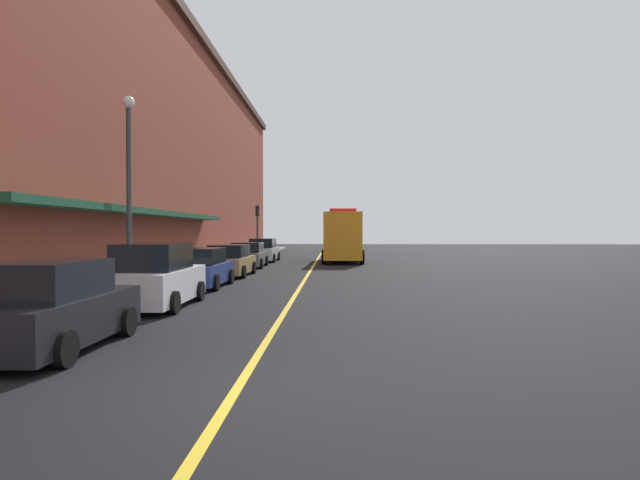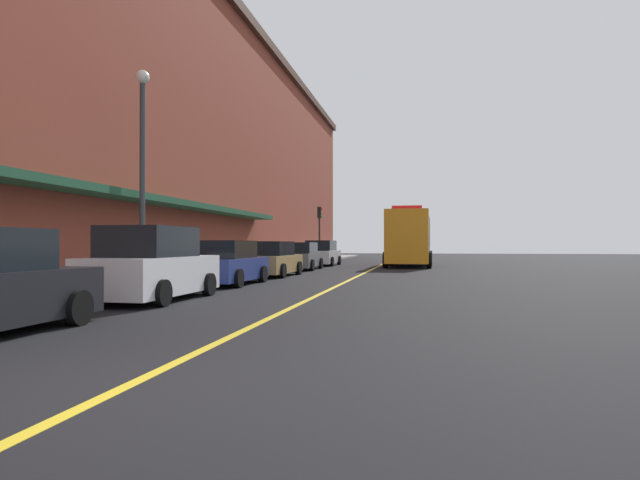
{
  "view_description": "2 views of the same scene",
  "coord_description": "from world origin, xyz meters",
  "px_view_note": "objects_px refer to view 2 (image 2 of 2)",
  "views": [
    {
      "loc": [
        1.42,
        -7.29,
        2.29
      ],
      "look_at": [
        0.68,
        17.79,
        1.84
      ],
      "focal_mm": 29.21,
      "sensor_mm": 36.0,
      "label": 1
    },
    {
      "loc": [
        3.01,
        -4.74,
        1.46
      ],
      "look_at": [
        -2.64,
        24.04,
        1.69
      ],
      "focal_mm": 30.05,
      "sensor_mm": 36.0,
      "label": 2
    }
  ],
  "objects_px": {
    "parked_car_4": "(300,257)",
    "parking_meter_2": "(251,252)",
    "traffic_light_near": "(320,223)",
    "utility_truck": "(409,239)",
    "parked_car_2": "(228,264)",
    "parked_car_3": "(271,260)",
    "parked_car_1": "(152,266)",
    "street_lamp_left": "(142,153)",
    "parked_car_5": "(322,254)",
    "parking_meter_1": "(173,256)",
    "parking_meter_0": "(100,259)"
  },
  "relations": [
    {
      "from": "parked_car_3",
      "to": "parking_meter_1",
      "type": "distance_m",
      "value": 6.88
    },
    {
      "from": "parking_meter_2",
      "to": "traffic_light_near",
      "type": "xyz_separation_m",
      "value": [
        0.06,
        17.08,
        2.1
      ]
    },
    {
      "from": "parked_car_2",
      "to": "traffic_light_near",
      "type": "height_order",
      "value": "traffic_light_near"
    },
    {
      "from": "parked_car_1",
      "to": "street_lamp_left",
      "type": "distance_m",
      "value": 5.03
    },
    {
      "from": "parking_meter_0",
      "to": "parked_car_4",
      "type": "bearing_deg",
      "value": 85.61
    },
    {
      "from": "parked_car_4",
      "to": "street_lamp_left",
      "type": "bearing_deg",
      "value": 171.03
    },
    {
      "from": "parking_meter_1",
      "to": "traffic_light_near",
      "type": "xyz_separation_m",
      "value": [
        0.06,
        25.26,
        2.1
      ]
    },
    {
      "from": "parked_car_1",
      "to": "traffic_light_near",
      "type": "relative_size",
      "value": 1.04
    },
    {
      "from": "parked_car_1",
      "to": "parking_meter_0",
      "type": "bearing_deg",
      "value": 97.52
    },
    {
      "from": "street_lamp_left",
      "to": "parked_car_4",
      "type": "bearing_deg",
      "value": 82.19
    },
    {
      "from": "parked_car_4",
      "to": "traffic_light_near",
      "type": "height_order",
      "value": "traffic_light_near"
    },
    {
      "from": "parked_car_3",
      "to": "traffic_light_near",
      "type": "relative_size",
      "value": 1.04
    },
    {
      "from": "parked_car_5",
      "to": "parking_meter_2",
      "type": "height_order",
      "value": "parked_car_5"
    },
    {
      "from": "parked_car_3",
      "to": "traffic_light_near",
      "type": "xyz_separation_m",
      "value": [
        -1.4,
        18.55,
        2.41
      ]
    },
    {
      "from": "parking_meter_1",
      "to": "traffic_light_near",
      "type": "distance_m",
      "value": 25.35
    },
    {
      "from": "utility_truck",
      "to": "parked_car_4",
      "type": "bearing_deg",
      "value": -44.03
    },
    {
      "from": "parked_car_5",
      "to": "parking_meter_1",
      "type": "relative_size",
      "value": 3.59
    },
    {
      "from": "utility_truck",
      "to": "traffic_light_near",
      "type": "xyz_separation_m",
      "value": [
        -7.29,
        6.26,
        1.35
      ]
    },
    {
      "from": "parked_car_3",
      "to": "parking_meter_2",
      "type": "xyz_separation_m",
      "value": [
        -1.46,
        1.47,
        0.31
      ]
    },
    {
      "from": "parking_meter_0",
      "to": "parked_car_1",
      "type": "bearing_deg",
      "value": 7.77
    },
    {
      "from": "street_lamp_left",
      "to": "parking_meter_2",
      "type": "bearing_deg",
      "value": 86.25
    },
    {
      "from": "utility_truck",
      "to": "parked_car_2",
      "type": "bearing_deg",
      "value": -17.7
    },
    {
      "from": "parked_car_3",
      "to": "parked_car_5",
      "type": "relative_size",
      "value": 0.94
    },
    {
      "from": "parking_meter_0",
      "to": "parking_meter_1",
      "type": "xyz_separation_m",
      "value": [
        0.0,
        4.16,
        0.0
      ]
    },
    {
      "from": "parked_car_3",
      "to": "parking_meter_2",
      "type": "distance_m",
      "value": 2.1
    },
    {
      "from": "traffic_light_near",
      "to": "parking_meter_2",
      "type": "bearing_deg",
      "value": -90.21
    },
    {
      "from": "utility_truck",
      "to": "parking_meter_0",
      "type": "xyz_separation_m",
      "value": [
        -7.35,
        -23.16,
        -0.74
      ]
    },
    {
      "from": "parking_meter_2",
      "to": "parked_car_1",
      "type": "bearing_deg",
      "value": -83.5
    },
    {
      "from": "parked_car_5",
      "to": "street_lamp_left",
      "type": "xyz_separation_m",
      "value": [
        -2.02,
        -20.13,
        3.6
      ]
    },
    {
      "from": "parked_car_4",
      "to": "utility_truck",
      "type": "xyz_separation_m",
      "value": [
        6.04,
        6.01,
        1.06
      ]
    },
    {
      "from": "utility_truck",
      "to": "parked_car_1",
      "type": "bearing_deg",
      "value": -13.47
    },
    {
      "from": "parking_meter_0",
      "to": "traffic_light_near",
      "type": "bearing_deg",
      "value": 89.88
    },
    {
      "from": "utility_truck",
      "to": "traffic_light_near",
      "type": "bearing_deg",
      "value": -129.57
    },
    {
      "from": "parked_car_3",
      "to": "parked_car_4",
      "type": "distance_m",
      "value": 6.28
    },
    {
      "from": "parked_car_2",
      "to": "parked_car_4",
      "type": "bearing_deg",
      "value": 0.66
    },
    {
      "from": "parked_car_4",
      "to": "utility_truck",
      "type": "height_order",
      "value": "utility_truck"
    },
    {
      "from": "parking_meter_0",
      "to": "parked_car_3",
      "type": "bearing_deg",
      "value": 82.37
    },
    {
      "from": "street_lamp_left",
      "to": "traffic_light_near",
      "type": "height_order",
      "value": "street_lamp_left"
    },
    {
      "from": "utility_truck",
      "to": "street_lamp_left",
      "type": "distance_m",
      "value": 21.66
    },
    {
      "from": "parked_car_5",
      "to": "utility_truck",
      "type": "bearing_deg",
      "value": -91.11
    },
    {
      "from": "parked_car_1",
      "to": "street_lamp_left",
      "type": "height_order",
      "value": "street_lamp_left"
    },
    {
      "from": "parked_car_4",
      "to": "parked_car_5",
      "type": "relative_size",
      "value": 0.96
    },
    {
      "from": "parked_car_2",
      "to": "parked_car_3",
      "type": "distance_m",
      "value": 5.25
    },
    {
      "from": "parked_car_5",
      "to": "parking_meter_1",
      "type": "distance_m",
      "value": 19.21
    },
    {
      "from": "parked_car_1",
      "to": "parking_meter_1",
      "type": "bearing_deg",
      "value": 18.95
    },
    {
      "from": "parked_car_4",
      "to": "traffic_light_near",
      "type": "xyz_separation_m",
      "value": [
        -1.25,
        12.27,
        2.42
      ]
    },
    {
      "from": "parked_car_3",
      "to": "parked_car_5",
      "type": "xyz_separation_m",
      "value": [
        -0.03,
        12.44,
        0.05
      ]
    },
    {
      "from": "parked_car_4",
      "to": "parked_car_5",
      "type": "bearing_deg",
      "value": -2.17
    },
    {
      "from": "parked_car_3",
      "to": "parking_meter_1",
      "type": "relative_size",
      "value": 3.37
    },
    {
      "from": "parked_car_4",
      "to": "parking_meter_2",
      "type": "height_order",
      "value": "parked_car_4"
    }
  ]
}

